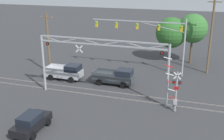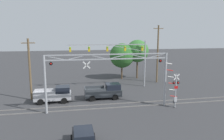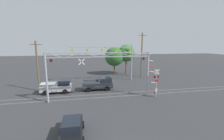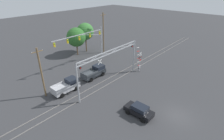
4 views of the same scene
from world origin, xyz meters
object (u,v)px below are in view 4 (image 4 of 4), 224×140
at_px(pickup_truck_following, 67,86).
at_px(utility_pole_left, 41,73).
at_px(traffic_signal_span, 90,40).
at_px(sedan_waiting, 139,110).
at_px(crossing_gantry, 110,62).
at_px(background_tree_beyond_span, 85,32).
at_px(pickup_truck_lead, 95,72).
at_px(crossing_signal_mast, 139,62).
at_px(background_tree_far_left_verge, 76,37).
at_px(utility_pole_right, 103,33).

xyz_separation_m(pickup_truck_following, utility_pole_left, (-3.24, 1.51, 3.32)).
height_order(traffic_signal_span, sedan_waiting, traffic_signal_span).
distance_m(crossing_gantry, background_tree_beyond_span, 18.79).
bearing_deg(pickup_truck_lead, crossing_signal_mast, -33.98).
bearing_deg(sedan_waiting, utility_pole_left, 113.84).
height_order(traffic_signal_span, background_tree_far_left_verge, traffic_signal_span).
distance_m(crossing_gantry, pickup_truck_following, 8.51).
bearing_deg(utility_pole_right, background_tree_far_left_verge, 145.26).
bearing_deg(background_tree_beyond_span, crossing_gantry, -117.69).
relative_size(crossing_gantry, traffic_signal_span, 1.13).
xyz_separation_m(crossing_gantry, pickup_truck_following, (-6.51, 4.12, -3.63)).
relative_size(crossing_gantry, pickup_truck_following, 3.08).
distance_m(pickup_truck_following, background_tree_beyond_span, 20.20).
xyz_separation_m(crossing_gantry, traffic_signal_span, (4.39, 10.06, 0.95)).
distance_m(sedan_waiting, utility_pole_right, 26.15).
xyz_separation_m(crossing_signal_mast, pickup_truck_following, (-14.64, 5.01, -1.10)).
bearing_deg(utility_pole_left, traffic_signal_span, 17.40).
height_order(traffic_signal_span, background_tree_beyond_span, traffic_signal_span).
bearing_deg(utility_pole_right, pickup_truck_lead, -143.62).
relative_size(traffic_signal_span, pickup_truck_lead, 2.55).
height_order(background_tree_beyond_span, background_tree_far_left_verge, background_tree_beyond_span).
height_order(pickup_truck_following, background_tree_far_left_verge, background_tree_far_left_verge).
relative_size(utility_pole_left, background_tree_far_left_verge, 1.19).
xyz_separation_m(utility_pole_left, background_tree_beyond_span, (18.47, 10.99, 1.14)).
relative_size(crossing_signal_mast, utility_pole_left, 0.67).
xyz_separation_m(crossing_gantry, crossing_signal_mast, (8.13, -0.89, -2.53)).
relative_size(sedan_waiting, background_tree_beyond_span, 0.54).
distance_m(pickup_truck_lead, sedan_waiting, 13.56).
distance_m(crossing_gantry, pickup_truck_lead, 5.71).
height_order(pickup_truck_lead, utility_pole_left, utility_pole_left).
relative_size(pickup_truck_lead, sedan_waiting, 1.23).
distance_m(utility_pole_left, background_tree_far_left_verge, 18.75).
distance_m(crossing_signal_mast, pickup_truck_following, 15.51).
bearing_deg(utility_pole_right, traffic_signal_span, -160.46).
height_order(pickup_truck_lead, background_tree_beyond_span, background_tree_beyond_span).
height_order(crossing_gantry, crossing_signal_mast, crossing_gantry).
bearing_deg(utility_pole_left, background_tree_beyond_span, 30.76).
distance_m(pickup_truck_following, utility_pole_right, 20.13).
bearing_deg(background_tree_beyond_span, pickup_truck_following, -140.62).
xyz_separation_m(pickup_truck_following, background_tree_beyond_span, (15.23, 12.50, 4.47)).
relative_size(crossing_gantry, utility_pole_left, 1.75).
bearing_deg(utility_pole_right, pickup_truck_following, -154.76).
bearing_deg(crossing_gantry, traffic_signal_span, 66.42).
height_order(pickup_truck_following, background_tree_beyond_span, background_tree_beyond_span).
height_order(crossing_signal_mast, sedan_waiting, crossing_signal_mast).
bearing_deg(pickup_truck_following, background_tree_beyond_span, 39.38).
distance_m(traffic_signal_span, pickup_truck_following, 13.23).
height_order(sedan_waiting, utility_pole_right, utility_pole_right).
bearing_deg(traffic_signal_span, pickup_truck_lead, -125.99).
relative_size(traffic_signal_span, background_tree_far_left_verge, 1.83).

